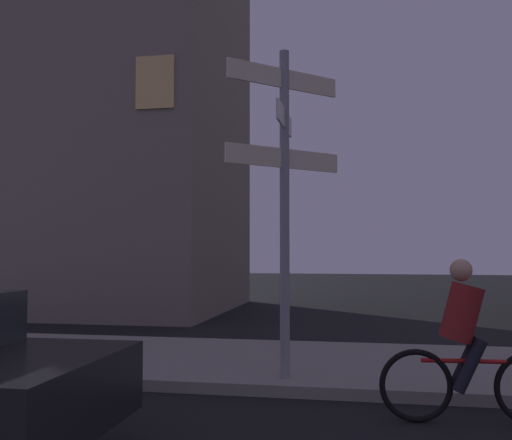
% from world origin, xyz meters
% --- Properties ---
extents(sidewalk_kerb, '(40.00, 3.38, 0.14)m').
position_xyz_m(sidewalk_kerb, '(0.00, 7.13, 0.07)').
color(sidewalk_kerb, gray).
rests_on(sidewalk_kerb, ground_plane).
extents(signpost, '(1.24, 1.24, 4.05)m').
position_xyz_m(signpost, '(-0.47, 5.88, 2.59)').
color(signpost, gray).
rests_on(signpost, sidewalk_kerb).
extents(cyclist, '(1.82, 0.35, 1.61)m').
position_xyz_m(cyclist, '(1.50, 4.77, 0.75)').
color(cyclist, black).
rests_on(cyclist, ground_plane).
extents(building_left_block, '(8.67, 6.59, 13.37)m').
position_xyz_m(building_left_block, '(-7.61, 14.49, 6.69)').
color(building_left_block, slate).
rests_on(building_left_block, ground_plane).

